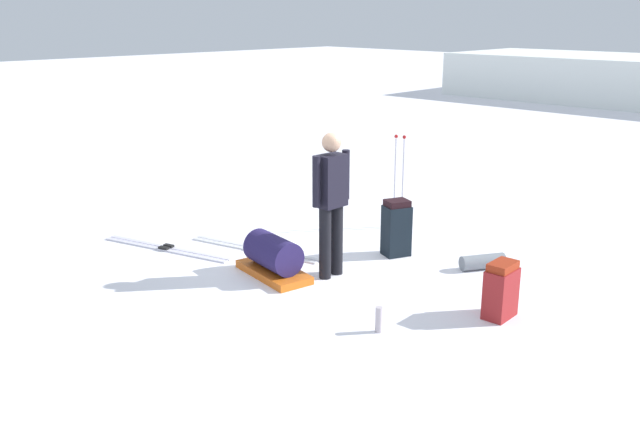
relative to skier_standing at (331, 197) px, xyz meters
The scene contains 10 objects.
ground_plane 1.01m from the skier_standing, 157.69° to the left, with size 80.00×80.00×0.00m, color white.
skier_standing is the anchor object (origin of this frame).
ski_pair_near 2.52m from the skier_standing, 157.81° to the right, with size 1.93×0.76×0.05m.
ski_pair_far 1.64m from the skier_standing, behind, with size 1.90×0.69×0.05m.
backpack_large_dark 1.26m from the skier_standing, 86.38° to the left, with size 0.36×0.39×0.73m.
backpack_bright 2.15m from the skier_standing, 11.71° to the left, with size 0.25×0.38×0.59m.
ski_poles_planted_near 2.15m from the skier_standing, 108.17° to the left, with size 0.19×0.11×1.35m.
gear_sled 0.99m from the skier_standing, 134.16° to the right, with size 1.07×0.59×0.49m.
sleeping_mat_rolled 2.04m from the skier_standing, 52.54° to the left, with size 0.18×0.18×0.55m, color slate.
thermos_bottle 1.76m from the skier_standing, 27.86° to the right, with size 0.07×0.07×0.26m, color #BAADB6.
Camera 1 is at (5.65, -5.52, 2.98)m, focal length 38.65 mm.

